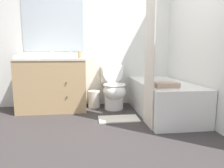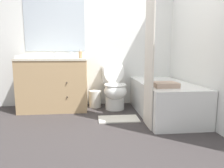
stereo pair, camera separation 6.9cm
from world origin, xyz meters
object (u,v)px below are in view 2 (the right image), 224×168
wastebasket (95,99)px  tissue_box (72,56)px  bath_towel_folded (165,85)px  toilet (115,89)px  sink_faucet (55,56)px  bath_mat (119,119)px  bathtub (164,98)px  soap_dispenser (80,55)px  vanity_cabinet (54,84)px  hand_towel_folded (26,57)px

wastebasket → tissue_box: (-0.39, 0.11, 0.75)m
wastebasket → bath_towel_folded: size_ratio=0.96×
toilet → sink_faucet: bearing=165.8°
toilet → bath_mat: bearing=-91.0°
bathtub → wastebasket: (-1.04, 0.53, -0.11)m
soap_dispenser → bath_towel_folded: bearing=-38.4°
tissue_box → bathtub: bearing=-24.0°
wastebasket → tissue_box: bearing=164.8°
vanity_cabinet → bath_towel_folded: size_ratio=3.62×
toilet → tissue_box: bearing=162.5°
soap_dispenser → bath_towel_folded: 1.49m
soap_dispenser → bath_mat: 1.25m
wastebasket → tissue_box: 0.85m
sink_faucet → toilet: sink_faucet is taller
toilet → bathtub: (0.71, -0.41, -0.09)m
toilet → soap_dispenser: 0.81m
vanity_cabinet → bathtub: 1.78m
bathtub → tissue_box: 1.69m
bath_towel_folded → wastebasket: bearing=133.7°
vanity_cabinet → bath_mat: 1.25m
toilet → bath_mat: (-0.01, -0.58, -0.33)m
hand_towel_folded → bath_mat: hand_towel_folded is taller
vanity_cabinet → sink_faucet: 0.49m
hand_towel_folded → bath_mat: 1.67m
vanity_cabinet → toilet: bearing=-2.9°
vanity_cabinet → toilet: (1.00, -0.05, -0.09)m
hand_towel_folded → wastebasket: bearing=13.6°
bathtub → bath_mat: (-0.72, -0.17, -0.24)m
vanity_cabinet → wastebasket: (0.67, 0.07, -0.29)m
hand_towel_folded → bath_mat: bearing=-18.4°
vanity_cabinet → bathtub: size_ratio=0.73×
vanity_cabinet → bath_towel_folded: (1.57, -0.87, 0.10)m
vanity_cabinet → toilet: size_ratio=1.31×
toilet → bathtub: 0.82m
bathtub → bath_towel_folded: size_ratio=4.94×
toilet → bathtub: size_ratio=0.56×
vanity_cabinet → wastebasket: vanity_cabinet is taller
bath_mat → wastebasket: bearing=114.4°
vanity_cabinet → soap_dispenser: (0.44, 0.03, 0.48)m
vanity_cabinet → wastebasket: 0.73m
tissue_box → bath_mat: bearing=-48.7°
bathtub → bath_mat: bearing=-166.5°
bathtub → bath_mat: 0.78m
tissue_box → sink_faucet: bearing=175.0°
tissue_box → bath_towel_folded: tissue_box is taller
bathtub → bath_towel_folded: 0.51m
vanity_cabinet → soap_dispenser: size_ratio=7.59×
soap_dispenser → bath_mat: soap_dispenser is taller
wastebasket → bathtub: bearing=-27.1°
vanity_cabinet → hand_towel_folded: hand_towel_folded is taller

